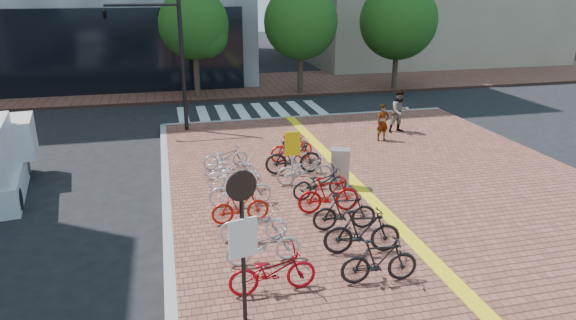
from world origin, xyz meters
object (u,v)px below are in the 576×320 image
object	(u,v)px
bike_12	(320,183)
pedestrian_a	(383,122)
bike_13	(305,170)
bike_11	(329,195)
bike_0	(273,271)
bike_10	(344,212)
bike_15	(292,148)
yellow_sign	(292,148)
bike_4	(240,190)
traffic_light_pole	(147,37)
notice_sign	(243,229)
bike_3	(240,206)
bike_5	(234,176)
bike_1	(263,245)
bike_6	(229,167)
bike_7	(225,157)
bike_14	(293,157)
utility_box	(340,168)
bike_9	(362,231)
bike_2	(254,224)
pedestrian_b	(400,111)
bike_8	(379,261)

from	to	relation	value
bike_12	pedestrian_a	size ratio (longest dim) A/B	1.18
bike_13	bike_11	bearing A→B (deg)	-175.77
bike_13	pedestrian_a	distance (m)	5.91
bike_0	bike_12	bearing A→B (deg)	-29.34
bike_10	bike_15	bearing A→B (deg)	5.07
bike_13	yellow_sign	world-z (taller)	yellow_sign
bike_4	pedestrian_a	world-z (taller)	pedestrian_a
bike_13	traffic_light_pole	xyz separation A→B (m)	(-4.71, 7.50, 3.56)
bike_12	notice_sign	xyz separation A→B (m)	(-3.16, -5.43, 1.47)
bike_3	bike_5	distance (m)	2.41
bike_5	notice_sign	bearing A→B (deg)	-177.02
yellow_sign	traffic_light_pole	world-z (taller)	traffic_light_pole
bike_5	traffic_light_pole	world-z (taller)	traffic_light_pole
bike_12	bike_3	bearing A→B (deg)	104.73
bike_1	bike_6	xyz separation A→B (m)	(-0.06, 5.53, -0.02)
bike_3	yellow_sign	bearing A→B (deg)	-44.03
bike_7	bike_6	bearing A→B (deg)	168.28
bike_13	bike_14	distance (m)	1.02
bike_3	pedestrian_a	world-z (taller)	pedestrian_a
notice_sign	traffic_light_pole	bearing A→B (deg)	96.94
bike_0	bike_13	bearing A→B (deg)	-22.95
bike_13	notice_sign	distance (m)	7.38
bike_15	utility_box	bearing A→B (deg)	-174.51
bike_7	pedestrian_a	distance (m)	6.94
bike_7	bike_9	xyz separation A→B (m)	(2.43, -6.74, 0.14)
bike_5	pedestrian_a	xyz separation A→B (m)	(6.66, 3.86, 0.31)
bike_12	notice_sign	distance (m)	6.46
traffic_light_pole	notice_sign	bearing A→B (deg)	-83.06
bike_3	bike_14	world-z (taller)	bike_14
bike_7	bike_10	bearing A→B (deg)	-167.48
pedestrian_a	yellow_sign	xyz separation A→B (m)	(-4.81, -3.97, 0.48)
bike_1	bike_3	size ratio (longest dim) A/B	1.11
bike_7	bike_14	xyz separation A→B (m)	(2.17, -1.10, 0.16)
bike_4	bike_2	bearing A→B (deg)	178.54
bike_2	bike_13	bearing A→B (deg)	-28.25
bike_3	bike_12	world-z (taller)	bike_3
bike_0	utility_box	bearing A→B (deg)	-33.45
bike_0	pedestrian_a	world-z (taller)	pedestrian_a
bike_9	traffic_light_pole	distance (m)	13.52
bike_0	pedestrian_b	world-z (taller)	pedestrian_b
notice_sign	traffic_light_pole	size ratio (longest dim) A/B	0.53
bike_5	utility_box	bearing A→B (deg)	-91.02
traffic_light_pole	bike_12	bearing A→B (deg)	-60.63
pedestrian_b	bike_10	bearing A→B (deg)	-128.52
bike_10	notice_sign	world-z (taller)	notice_sign
traffic_light_pole	bike_7	bearing A→B (deg)	-65.88
bike_8	bike_11	world-z (taller)	bike_11
bike_2	traffic_light_pole	size ratio (longest dim) A/B	0.29
bike_3	pedestrian_a	distance (m)	9.27
pedestrian_a	bike_11	bearing A→B (deg)	-133.83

